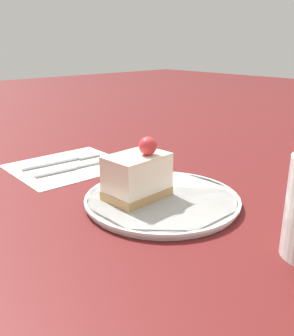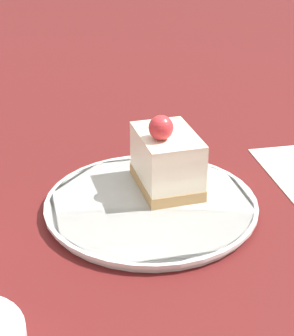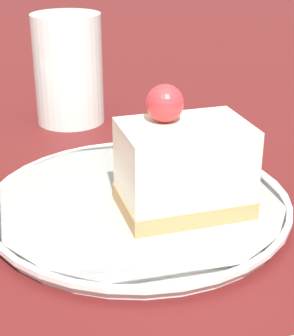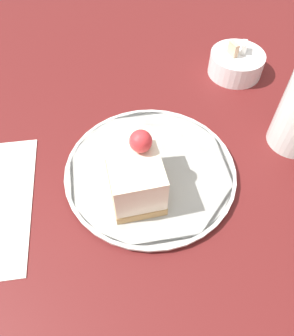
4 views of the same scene
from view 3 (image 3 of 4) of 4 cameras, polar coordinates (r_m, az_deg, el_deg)
The scene contains 4 objects.
ground_plane at distance 0.46m, azimuth -2.39°, elevation -2.89°, with size 4.00×4.00×0.00m, color #5B1919.
plate at distance 0.43m, azimuth -0.86°, elevation -3.54°, with size 0.23×0.23×0.01m.
cake_slice at distance 0.40m, azimuth 3.69°, elevation 0.30°, with size 0.07×0.09×0.09m.
drinking_glass at distance 0.61m, azimuth -7.99°, elevation 9.91°, with size 0.07×0.07×0.12m.
Camera 3 is at (-0.40, 0.08, 0.21)m, focal length 60.00 mm.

